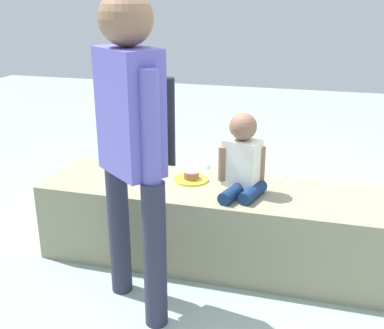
% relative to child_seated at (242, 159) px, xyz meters
% --- Properties ---
extents(ground_plane, '(12.00, 12.00, 0.00)m').
position_rel_child_seated_xyz_m(ground_plane, '(0.07, 0.03, -0.71)').
color(ground_plane, '#91A89D').
extents(concrete_ledge, '(2.65, 0.60, 0.50)m').
position_rel_child_seated_xyz_m(concrete_ledge, '(0.07, 0.03, -0.46)').
color(concrete_ledge, gray).
rests_on(concrete_ledge, ground_plane).
extents(child_seated, '(0.29, 0.35, 0.48)m').
position_rel_child_seated_xyz_m(child_seated, '(0.00, 0.00, 0.00)').
color(child_seated, navy).
rests_on(child_seated, concrete_ledge).
extents(adult_standing, '(0.41, 0.36, 1.64)m').
position_rel_child_seated_xyz_m(adult_standing, '(-0.46, -0.56, 0.28)').
color(adult_standing, '#292A40').
rests_on(adult_standing, ground_plane).
extents(cake_plate, '(0.22, 0.22, 0.07)m').
position_rel_child_seated_xyz_m(cake_plate, '(-0.34, 0.11, -0.19)').
color(cake_plate, yellow).
rests_on(cake_plate, concrete_ledge).
extents(gift_bag, '(0.23, 0.11, 0.31)m').
position_rel_child_seated_xyz_m(gift_bag, '(0.12, 0.88, -0.58)').
color(gift_bag, '#4C99E0').
rests_on(gift_bag, ground_plane).
extents(railing_post, '(0.36, 0.36, 1.02)m').
position_rel_child_seated_xyz_m(railing_post, '(-0.72, 0.79, -0.33)').
color(railing_post, black).
rests_on(railing_post, ground_plane).
extents(water_bottle_near_gift, '(0.06, 0.06, 0.19)m').
position_rel_child_seated_xyz_m(water_bottle_near_gift, '(-0.30, 0.88, -0.62)').
color(water_bottle_near_gift, silver).
rests_on(water_bottle_near_gift, ground_plane).
extents(party_cup_red, '(0.09, 0.09, 0.11)m').
position_rel_child_seated_xyz_m(party_cup_red, '(-0.34, 1.29, -0.66)').
color(party_cup_red, red).
rests_on(party_cup_red, ground_plane).
extents(cake_box_white, '(0.32, 0.34, 0.14)m').
position_rel_child_seated_xyz_m(cake_box_white, '(-0.68, 1.26, -0.64)').
color(cake_box_white, white).
rests_on(cake_box_white, ground_plane).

